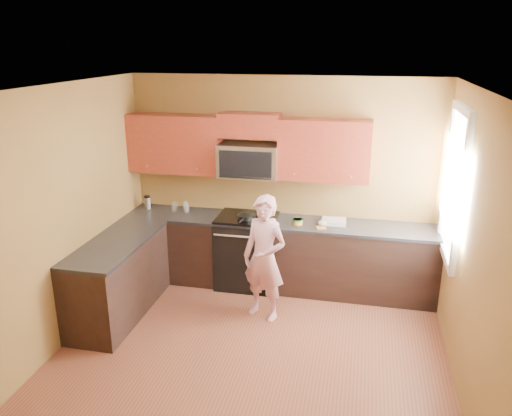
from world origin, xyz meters
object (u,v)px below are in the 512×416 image
(stove, at_px, (247,251))
(frying_pan, at_px, (247,218))
(woman, at_px, (264,258))
(butter_tub, at_px, (298,224))
(travel_mug, at_px, (148,209))
(microwave, at_px, (249,176))

(stove, height_order, frying_pan, frying_pan)
(woman, bearing_deg, butter_tub, 88.56)
(stove, distance_m, butter_tub, 0.80)
(stove, distance_m, travel_mug, 1.49)
(microwave, distance_m, frying_pan, 0.54)
(woman, bearing_deg, stove, 137.33)
(stove, relative_size, woman, 0.64)
(woman, bearing_deg, frying_pan, 138.92)
(stove, bearing_deg, woman, -63.37)
(woman, xyz_separation_m, frying_pan, (-0.37, 0.69, 0.21))
(frying_pan, xyz_separation_m, butter_tub, (0.65, -0.00, -0.03))
(stove, bearing_deg, butter_tub, -6.41)
(frying_pan, relative_size, travel_mug, 2.22)
(woman, xyz_separation_m, butter_tub, (0.28, 0.69, 0.18))
(microwave, height_order, frying_pan, microwave)
(butter_tub, bearing_deg, microwave, 163.31)
(stove, xyz_separation_m, travel_mug, (-1.41, 0.10, 0.44))
(stove, xyz_separation_m, frying_pan, (0.01, -0.07, 0.47))
(microwave, xyz_separation_m, frying_pan, (0.01, -0.20, -0.50))
(frying_pan, distance_m, travel_mug, 1.44)
(frying_pan, bearing_deg, butter_tub, 7.42)
(woman, relative_size, butter_tub, 11.84)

